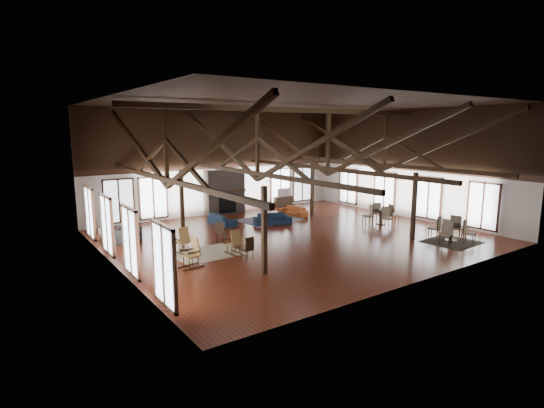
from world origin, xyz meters
TOP-DOWN VIEW (x-y plane):
  - floor at (0.00, 0.00)m, footprint 16.00×16.00m
  - ceiling at (0.00, 0.00)m, footprint 16.00×14.00m
  - wall_back at (0.00, 7.00)m, footprint 16.00×0.02m
  - wall_front at (0.00, -7.00)m, footprint 16.00×0.02m
  - wall_left at (-8.00, 0.00)m, footprint 0.02×14.00m
  - wall_right at (8.00, 0.00)m, footprint 0.02×14.00m
  - roof_truss at (0.00, 0.00)m, footprint 15.60×14.07m
  - post_grid at (0.00, 0.00)m, footprint 8.16×7.16m
  - fireplace at (0.00, 6.67)m, footprint 2.50×0.69m
  - ceiling_fan at (0.50, -1.00)m, footprint 1.60×1.60m
  - sofa_navy_front at (0.66, 2.71)m, footprint 2.07×1.34m
  - sofa_navy_left at (-1.55, 4.16)m, footprint 1.94×0.79m
  - sofa_orange at (2.97, 3.91)m, footprint 1.82×0.99m
  - coffee_table at (1.08, 3.80)m, footprint 1.21×0.87m
  - vase at (1.05, 3.88)m, footprint 0.23×0.23m
  - armchair at (-6.66, 3.27)m, footprint 1.35×1.37m
  - side_table_lamp at (-7.43, 3.96)m, footprint 0.48×0.48m
  - rocking_chair_a at (-5.28, 0.48)m, footprint 0.61×0.91m
  - rocking_chair_b at (-3.67, -0.88)m, footprint 0.47×0.80m
  - rocking_chair_c at (-5.68, -1.38)m, footprint 0.91×0.56m
  - side_chair_a at (-3.33, 0.97)m, footprint 0.56×0.56m
  - side_chair_b at (-3.66, -1.90)m, footprint 0.43×0.43m
  - cafe_table_near at (5.29, -4.58)m, footprint 2.04×2.04m
  - cafe_table_far at (5.37, -0.47)m, footprint 1.97×1.97m
  - cup_near at (5.21, -4.50)m, footprint 0.15×0.15m
  - cup_far at (5.29, -0.49)m, footprint 0.17×0.17m
  - tv_console at (4.27, 6.75)m, footprint 1.29×0.48m
  - television at (4.26, 6.75)m, footprint 0.92×0.13m
  - rug_tan at (-4.55, -0.17)m, footprint 2.66×2.12m
  - rug_navy at (1.17, 3.67)m, footprint 3.36×2.62m
  - rug_dark at (5.11, -4.73)m, footprint 2.31×2.12m

SIDE VIEW (x-z plane):
  - floor at x=0.00m, z-range 0.00..0.00m
  - rug_tan at x=-4.55m, z-range 0.00..0.01m
  - rug_dark at x=5.11m, z-range 0.00..0.01m
  - rug_navy at x=1.17m, z-range 0.00..0.01m
  - sofa_orange at x=2.97m, z-range 0.00..0.50m
  - sofa_navy_left at x=-1.55m, z-range 0.00..0.56m
  - sofa_navy_front at x=0.66m, z-range 0.00..0.56m
  - tv_console at x=4.27m, z-range 0.00..0.64m
  - armchair at x=-6.66m, z-range 0.00..0.67m
  - coffee_table at x=1.08m, z-range 0.15..0.57m
  - side_table_lamp at x=-7.43m, z-range -0.15..1.08m
  - rocking_chair_b at x=-3.67m, z-range -0.03..0.97m
  - rocking_chair_a at x=-5.28m, z-range -0.03..1.04m
  - cafe_table_far at x=5.37m, z-range 0.00..1.02m
  - vase at x=1.05m, z-range 0.42..0.61m
  - rocking_chair_c at x=-5.68m, z-range -0.03..1.07m
  - cafe_table_near at x=5.29m, z-range 0.00..1.04m
  - side_chair_b at x=-3.66m, z-range 0.08..1.00m
  - side_chair_a at x=-3.33m, z-range 0.08..1.02m
  - cup_far at x=5.29m, z-range 0.74..0.84m
  - cup_near at x=5.21m, z-range 0.75..0.86m
  - television at x=4.26m, z-range 0.64..1.17m
  - fireplace at x=0.00m, z-range -0.01..2.59m
  - post_grid at x=0.00m, z-range 0.00..3.05m
  - wall_back at x=0.00m, z-range 0.00..6.00m
  - wall_front at x=0.00m, z-range 0.00..6.00m
  - wall_left at x=-8.00m, z-range 0.00..6.00m
  - wall_right at x=8.00m, z-range 0.00..6.00m
  - ceiling_fan at x=0.50m, z-range 3.36..4.11m
  - roof_truss at x=0.00m, z-range 2.46..5.60m
  - ceiling at x=0.00m, z-range 5.99..6.01m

